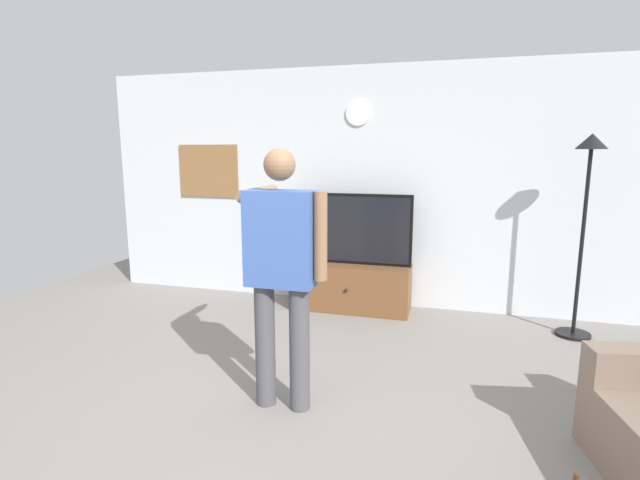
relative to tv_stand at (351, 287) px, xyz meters
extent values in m
plane|color=gray|center=(0.06, -2.60, -0.26)|extent=(8.40, 8.40, 0.00)
cube|color=silver|center=(0.06, 0.35, 1.09)|extent=(6.40, 0.10, 2.70)
cube|color=brown|center=(0.00, 0.00, 0.00)|extent=(1.32, 0.44, 0.53)
sphere|color=black|center=(0.00, -0.23, 0.03)|extent=(0.04, 0.04, 0.04)
cube|color=black|center=(0.00, 0.05, 0.65)|extent=(1.32, 0.06, 0.78)
cube|color=black|center=(0.00, 0.02, 0.65)|extent=(1.26, 0.01, 0.72)
cylinder|color=white|center=(0.00, 0.29, 1.92)|extent=(0.28, 0.03, 0.28)
cube|color=olive|center=(-1.88, 0.30, 1.26)|extent=(0.79, 0.04, 0.64)
cylinder|color=black|center=(2.25, -0.18, -0.25)|extent=(0.32, 0.32, 0.03)
cylinder|color=black|center=(2.25, -0.18, 0.64)|extent=(0.04, 0.04, 1.75)
cone|color=black|center=(2.25, -0.18, 1.59)|extent=(0.28, 0.28, 0.14)
cylinder|color=#4C4C51|center=(-0.13, -2.19, 0.18)|extent=(0.14, 0.14, 0.88)
cylinder|color=#4C4C51|center=(0.12, -2.19, 0.18)|extent=(0.14, 0.14, 0.88)
cube|color=#3F60AD|center=(0.00, -2.19, 0.93)|extent=(0.46, 0.22, 0.64)
sphere|color=#8C6647|center=(0.00, -2.19, 1.42)|extent=(0.21, 0.21, 0.21)
cylinder|color=#8C6647|center=(-0.28, -1.90, 1.20)|extent=(0.09, 0.58, 0.09)
cube|color=white|center=(-0.28, -1.58, 1.20)|extent=(0.04, 0.12, 0.04)
cylinder|color=#8C6647|center=(0.27, -2.19, 0.96)|extent=(0.09, 0.09, 0.58)
camera|label=1|loc=(1.11, -5.14, 1.51)|focal=27.16mm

